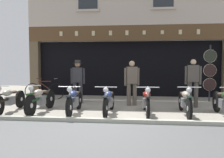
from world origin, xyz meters
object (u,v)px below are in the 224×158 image
motorcycle_right (185,101)px  shopkeeper_center (132,81)px  motorcycle_center_right (146,101)px  motorcycle_far_left (10,99)px  leaning_bicycle (44,90)px  salesman_right (193,81)px  motorcycle_left (41,99)px  salesman_left (78,79)px  tyre_sign_pole (210,71)px  motorcycle_far_right (224,102)px  motorcycle_center_left (74,100)px  motorcycle_center (109,100)px  advert_board_near (86,58)px

motorcycle_right → shopkeeper_center: 2.24m
motorcycle_center_right → shopkeeper_center: size_ratio=1.22×
motorcycle_far_left → leaning_bicycle: 2.76m
motorcycle_far_left → salesman_right: (5.98, 1.48, 0.52)m
motorcycle_left → motorcycle_right: bearing=-176.3°
shopkeeper_center → salesman_left: bearing=-22.1°
motorcycle_left → tyre_sign_pole: bearing=-151.9°
motorcycle_left → motorcycle_center_right: bearing=-176.6°
salesman_left → salesman_right: 4.30m
motorcycle_far_right → leaning_bicycle: (-6.52, 2.73, -0.05)m
motorcycle_center_right → motorcycle_far_right: 2.22m
motorcycle_center_right → salesman_right: bearing=-142.0°
motorcycle_far_left → motorcycle_center_left: 2.12m
salesman_left → motorcycle_far_right: bearing=154.6°
motorcycle_far_right → salesman_right: bearing=-67.6°
shopkeeper_center → salesman_right: bearing=164.8°
motorcycle_center_right → motorcycle_right: 1.14m
motorcycle_right → motorcycle_far_right: motorcycle_far_right is taller
motorcycle_center_left → motorcycle_center: size_ratio=1.00×
advert_board_near → motorcycle_left: bearing=-97.0°
salesman_left → tyre_sign_pole: tyre_sign_pole is taller
motorcycle_left → shopkeeper_center: shopkeeper_center is taller
motorcycle_center → motorcycle_right: (2.28, 0.11, 0.01)m
motorcycle_left → tyre_sign_pole: 6.62m
motorcycle_center → salesman_left: 2.50m
salesman_right → leaning_bicycle: size_ratio=0.97×
salesman_left → motorcycle_right: bearing=150.4°
motorcycle_center_right → leaning_bicycle: (-4.30, 2.66, -0.04)m
salesman_right → advert_board_near: advert_board_near is taller
salesman_right → tyre_sign_pole: bearing=-118.1°
motorcycle_right → motorcycle_far_right: size_ratio=1.03×
advert_board_near → motorcycle_right: bearing=-46.6°
motorcycle_center → motorcycle_center_right: size_ratio=0.99×
motorcycle_right → shopkeeper_center: shopkeeper_center is taller
motorcycle_far_left → motorcycle_center_right: (4.32, 0.10, 0.00)m
motorcycle_far_right → advert_board_near: size_ratio=2.25×
tyre_sign_pole → advert_board_near: (-5.41, 1.42, 0.55)m
shopkeeper_center → salesman_right: 2.15m
motorcycle_far_left → motorcycle_right: motorcycle_right is taller
shopkeeper_center → advert_board_near: size_ratio=1.84×
motorcycle_far_left → motorcycle_center: 3.18m
motorcycle_center_left → shopkeeper_center: 2.41m
salesman_right → advert_board_near: size_ratio=1.89×
motorcycle_center_right → salesman_right: 2.22m
shopkeeper_center → motorcycle_center_left: bearing=31.4°
motorcycle_center → leaning_bicycle: bearing=-39.8°
motorcycle_center_right → tyre_sign_pole: bearing=-135.1°
motorcycle_center → advert_board_near: bearing=-67.8°
motorcycle_left → motorcycle_center_left: 1.12m
motorcycle_center_left → motorcycle_right: bearing=179.7°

